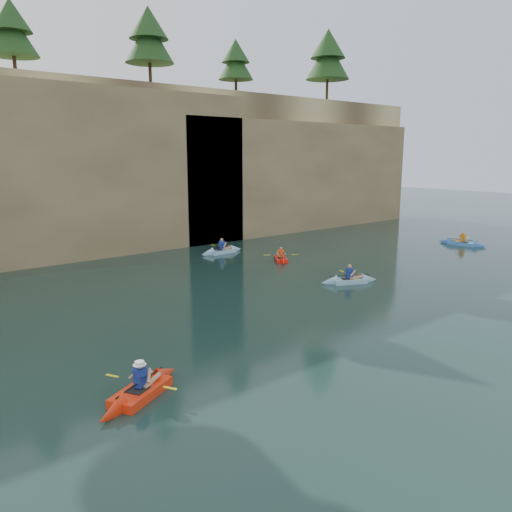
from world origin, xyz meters
TOP-DOWN VIEW (x-y plane):
  - ground at (0.00, 0.00)m, footprint 160.00×160.00m
  - cliff at (0.00, 30.00)m, footprint 70.00×16.00m
  - cliff_slab_center at (2.00, 22.60)m, footprint 24.00×2.40m
  - cliff_slab_east at (22.00, 22.60)m, footprint 26.00×2.40m
  - sea_cave_east at (10.00, 21.95)m, footprint 5.00×1.00m
  - cliff_pines at (0.00, 25.00)m, footprint 56.00×6.00m
  - main_kayaker at (-4.31, 2.44)m, footprint 3.49×2.35m
  - kayaker_ltblue_near at (10.08, 7.07)m, footprint 3.19×2.26m
  - kayaker_red_far at (11.05, 13.59)m, footprint 2.28×2.90m
  - kayaker_ltblue_mid at (9.53, 18.02)m, footprint 3.39×2.53m
  - kayaker_blue_east at (25.38, 9.09)m, footprint 2.48×3.65m

SIDE VIEW (x-z plane):
  - ground at x=0.00m, z-range 0.00..0.00m
  - kayaker_red_far at x=11.05m, z-range -0.42..0.70m
  - kayaker_ltblue_near at x=10.08m, z-range -0.47..0.78m
  - kayaker_blue_east at x=25.38m, z-range -0.48..0.79m
  - kayaker_ltblue_mid at x=9.53m, z-range -0.49..0.80m
  - main_kayaker at x=-4.31m, z-range -0.48..0.83m
  - sea_cave_east at x=10.00m, z-range 0.00..4.50m
  - cliff_slab_east at x=22.00m, z-range 0.00..9.84m
  - cliff_slab_center at x=2.00m, z-range 0.00..11.40m
  - cliff at x=0.00m, z-range 0.00..12.00m
  - cliff_pines at x=0.00m, z-range 12.00..19.83m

